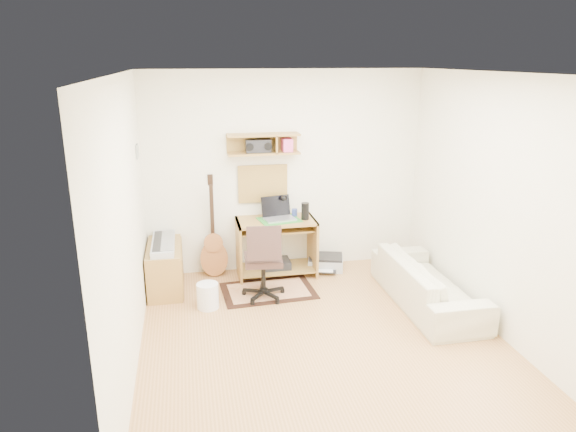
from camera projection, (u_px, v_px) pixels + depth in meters
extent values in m
cube|color=tan|center=(322.00, 340.00, 5.31)|extent=(3.60, 4.00, 0.01)
cube|color=white|center=(328.00, 73.00, 4.55)|extent=(3.60, 4.00, 0.01)
cube|color=white|center=(285.00, 172.00, 6.81)|extent=(3.60, 0.01, 2.60)
cube|color=white|center=(126.00, 228.00, 4.60)|extent=(0.01, 4.00, 2.60)
cube|color=white|center=(499.00, 206.00, 5.26)|extent=(0.01, 4.00, 2.60)
cube|color=#A77C3B|center=(263.00, 144.00, 6.52)|extent=(0.90, 0.25, 0.26)
cube|color=tan|center=(263.00, 184.00, 6.77)|extent=(0.64, 0.03, 0.49)
cube|color=#4C8CBF|center=(137.00, 151.00, 5.89)|extent=(0.02, 0.20, 0.15)
cylinder|color=black|center=(305.00, 211.00, 6.67)|extent=(0.10, 0.10, 0.22)
cylinder|color=navy|center=(295.00, 213.00, 6.81)|extent=(0.07, 0.07, 0.10)
cube|color=black|center=(258.00, 146.00, 6.51)|extent=(0.31, 0.14, 0.16)
cube|color=beige|center=(268.00, 291.00, 6.40)|extent=(1.14, 0.80, 0.01)
cube|color=#A77C3B|center=(165.00, 268.00, 6.39)|extent=(0.40, 0.90, 0.55)
cube|color=#B2B5BA|center=(163.00, 244.00, 6.30)|extent=(0.26, 0.84, 0.07)
cylinder|color=white|center=(208.00, 296.00, 5.94)|extent=(0.29, 0.29, 0.29)
cube|color=#A5A8AA|center=(326.00, 262.00, 7.06)|extent=(0.54, 0.47, 0.17)
imported|color=beige|center=(428.00, 275.00, 5.98)|extent=(0.53, 1.80, 0.70)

